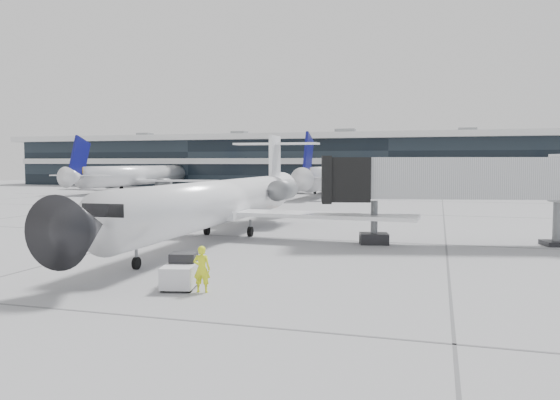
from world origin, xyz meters
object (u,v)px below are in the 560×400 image
(baggage_tug, at_px, (181,273))
(regional_jet, at_px, (222,200))
(ramp_worker, at_px, (202,269))
(jet_bridge, at_px, (478,179))

(baggage_tug, bearing_deg, regional_jet, 93.43)
(regional_jet, xyz_separation_m, baggage_tug, (4.07, -14.45, -2.02))
(ramp_worker, xyz_separation_m, baggage_tug, (-1.23, 0.61, -0.33))
(baggage_tug, bearing_deg, ramp_worker, -38.65)
(regional_jet, distance_m, ramp_worker, 16.05)
(jet_bridge, relative_size, ramp_worker, 9.37)
(regional_jet, relative_size, jet_bridge, 1.86)
(regional_jet, bearing_deg, ramp_worker, -71.49)
(jet_bridge, height_order, baggage_tug, jet_bridge)
(ramp_worker, distance_m, baggage_tug, 1.41)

